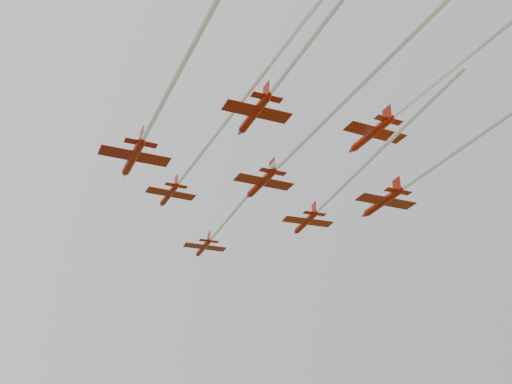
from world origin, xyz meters
TOP-DOWN VIEW (x-y plane):
  - jet_lead at (0.44, 20.22)m, footprint 14.18×40.89m
  - jet_row2_left at (-13.82, 3.14)m, footprint 14.95×56.97m
  - jet_row2_right at (6.45, -3.90)m, footprint 18.76×49.68m
  - jet_row3_left at (-27.65, -12.68)m, footprint 18.77×66.47m
  - jet_row3_mid at (-8.65, -16.33)m, footprint 16.80×61.42m
  - jet_row3_right at (12.51, -17.47)m, footprint 16.74×54.77m
  - jet_row4_left at (-19.22, -24.34)m, footprint 13.65×44.03m
  - jet_row4_right at (-1.57, -31.49)m, footprint 14.75×57.94m

SIDE VIEW (x-z plane):
  - jet_row3_mid at x=-8.65m, z-range 50.53..53.17m
  - jet_row2_right at x=6.45m, z-range 50.77..53.34m
  - jet_row4_left at x=-19.22m, z-range 50.84..53.38m
  - jet_lead at x=0.44m, z-range 51.06..53.45m
  - jet_row3_left at x=-27.65m, z-range 50.85..53.76m
  - jet_row3_right at x=12.51m, z-range 50.99..53.93m
  - jet_row4_right at x=-1.57m, z-range 53.22..55.85m
  - jet_row2_left at x=-13.82m, z-range 54.14..56.59m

